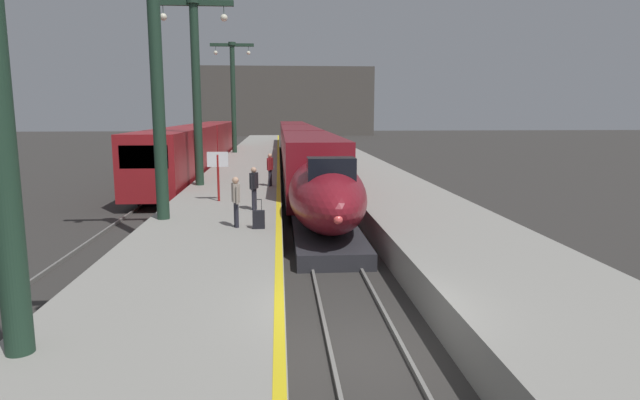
# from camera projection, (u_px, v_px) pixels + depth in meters

# --- Properties ---
(ground_plane) EXTENTS (260.00, 260.00, 0.00)m
(ground_plane) POSITION_uv_depth(u_px,v_px,m) (367.00, 354.00, 10.88)
(ground_plane) COLOR #33302D
(platform_left) EXTENTS (4.80, 110.00, 1.05)m
(platform_left) POSITION_uv_depth(u_px,v_px,m) (243.00, 179.00, 34.84)
(platform_left) COLOR gray
(platform_left) RESTS_ON ground
(platform_right) EXTENTS (4.80, 110.00, 1.05)m
(platform_right) POSITION_uv_depth(u_px,v_px,m) (367.00, 178.00, 35.46)
(platform_right) COLOR gray
(platform_right) RESTS_ON ground
(platform_left_safety_stripe) EXTENTS (0.20, 107.80, 0.01)m
(platform_left_safety_stripe) POSITION_uv_depth(u_px,v_px,m) (278.00, 171.00, 34.93)
(platform_left_safety_stripe) COLOR yellow
(platform_left_safety_stripe) RESTS_ON platform_left
(rail_main_left) EXTENTS (0.08, 110.00, 0.12)m
(rail_main_left) POSITION_uv_depth(u_px,v_px,m) (293.00, 181.00, 37.87)
(rail_main_left) COLOR slate
(rail_main_left) RESTS_ON ground
(rail_main_right) EXTENTS (0.08, 110.00, 0.12)m
(rail_main_right) POSITION_uv_depth(u_px,v_px,m) (314.00, 180.00, 37.99)
(rail_main_right) COLOR slate
(rail_main_right) RESTS_ON ground
(rail_secondary_left) EXTENTS (0.08, 110.00, 0.12)m
(rail_secondary_left) POSITION_uv_depth(u_px,v_px,m) (176.00, 182.00, 37.26)
(rail_secondary_left) COLOR slate
(rail_secondary_left) RESTS_ON ground
(rail_secondary_right) EXTENTS (0.08, 110.00, 0.12)m
(rail_secondary_right) POSITION_uv_depth(u_px,v_px,m) (198.00, 182.00, 37.37)
(rail_secondary_right) COLOR slate
(rail_secondary_right) RESTS_ON ground
(highspeed_train_main) EXTENTS (2.92, 57.91, 3.60)m
(highspeed_train_main) POSITION_uv_depth(u_px,v_px,m) (300.00, 148.00, 43.69)
(highspeed_train_main) COLOR maroon
(highspeed_train_main) RESTS_ON ground
(regional_train_adjacent) EXTENTS (2.85, 36.60, 3.80)m
(regional_train_adjacent) POSITION_uv_depth(u_px,v_px,m) (199.00, 146.00, 43.28)
(regional_train_adjacent) COLOR maroon
(regional_train_adjacent) RESTS_ON ground
(station_column_mid) EXTENTS (4.00, 0.68, 9.32)m
(station_column_mid) POSITION_uv_depth(u_px,v_px,m) (156.00, 59.00, 18.43)
(station_column_mid) COLOR #1E3828
(station_column_mid) RESTS_ON platform_left
(station_column_far) EXTENTS (4.00, 0.68, 9.43)m
(station_column_far) POSITION_uv_depth(u_px,v_px,m) (196.00, 75.00, 27.39)
(station_column_far) COLOR #1E3828
(station_column_far) RESTS_ON platform_left
(station_column_distant) EXTENTS (4.00, 0.68, 10.13)m
(station_column_distant) POSITION_uv_depth(u_px,v_px,m) (233.00, 88.00, 50.00)
(station_column_distant) COLOR #1E3828
(station_column_distant) RESTS_ON platform_left
(passenger_near_edge) EXTENTS (0.31, 0.55, 1.69)m
(passenger_near_edge) POSITION_uv_depth(u_px,v_px,m) (236.00, 198.00, 17.78)
(passenger_near_edge) COLOR #23232D
(passenger_near_edge) RESTS_ON platform_left
(passenger_mid_platform) EXTENTS (0.32, 0.55, 1.69)m
(passenger_mid_platform) POSITION_uv_depth(u_px,v_px,m) (270.00, 167.00, 27.71)
(passenger_mid_platform) COLOR #23232D
(passenger_mid_platform) RESTS_ON platform_left
(passenger_far_waiting) EXTENTS (0.34, 0.54, 1.69)m
(passenger_far_waiting) POSITION_uv_depth(u_px,v_px,m) (254.00, 185.00, 20.93)
(passenger_far_waiting) COLOR #23232D
(passenger_far_waiting) RESTS_ON platform_left
(rolling_suitcase) EXTENTS (0.40, 0.22, 0.98)m
(rolling_suitcase) POSITION_uv_depth(u_px,v_px,m) (259.00, 219.00, 17.69)
(rolling_suitcase) COLOR black
(rolling_suitcase) RESTS_ON platform_left
(departure_info_board) EXTENTS (0.90, 0.10, 2.12)m
(departure_info_board) POSITION_uv_depth(u_px,v_px,m) (218.00, 166.00, 22.97)
(departure_info_board) COLOR maroon
(departure_info_board) RESTS_ON platform_left
(terminus_back_wall) EXTENTS (36.00, 2.00, 14.00)m
(terminus_back_wall) POSITION_uv_depth(u_px,v_px,m) (287.00, 101.00, 110.11)
(terminus_back_wall) COLOR #4C4742
(terminus_back_wall) RESTS_ON ground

